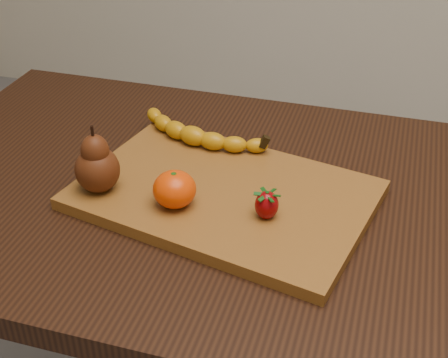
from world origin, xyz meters
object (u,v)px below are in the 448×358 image
(cutting_board, at_px, (224,195))
(pear, at_px, (96,159))
(table, at_px, (187,231))
(mandarin, at_px, (174,189))

(cutting_board, relative_size, pear, 4.10)
(table, height_order, pear, pear)
(table, distance_m, cutting_board, 0.13)
(pear, height_order, mandarin, pear)
(table, relative_size, cutting_board, 2.22)
(table, relative_size, mandarin, 15.17)
(table, xyz_separation_m, cutting_board, (0.07, -0.02, 0.11))
(table, bearing_deg, pear, -146.75)
(cutting_board, height_order, mandarin, mandarin)
(cutting_board, xyz_separation_m, mandarin, (-0.06, -0.06, 0.04))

